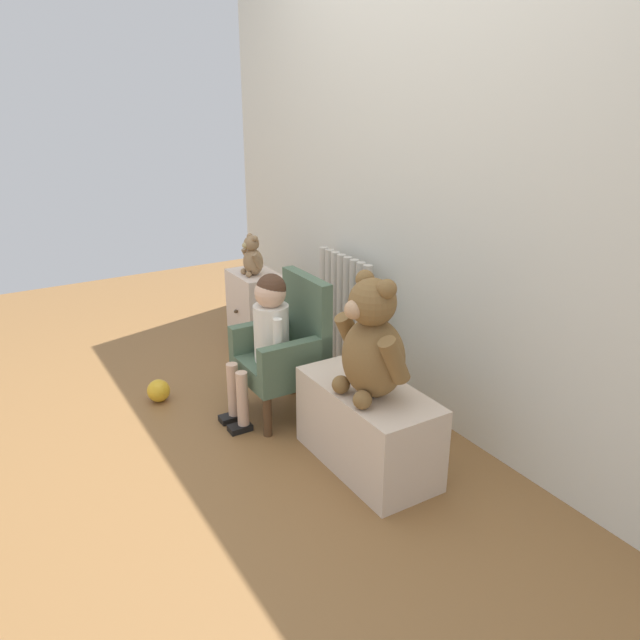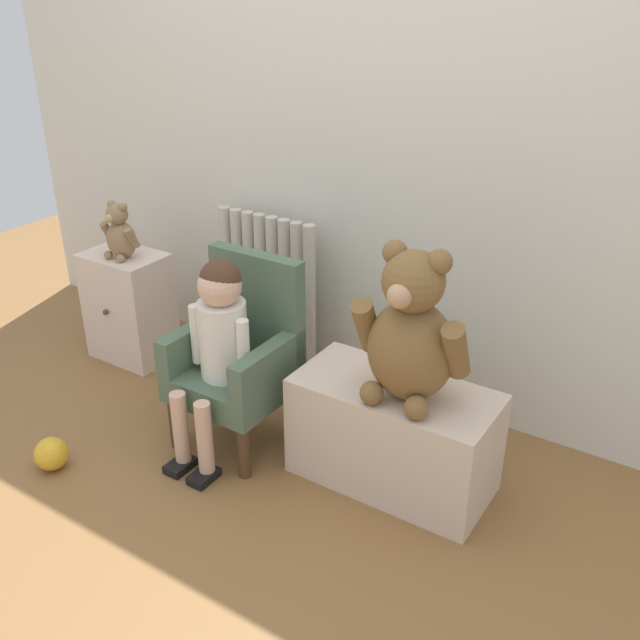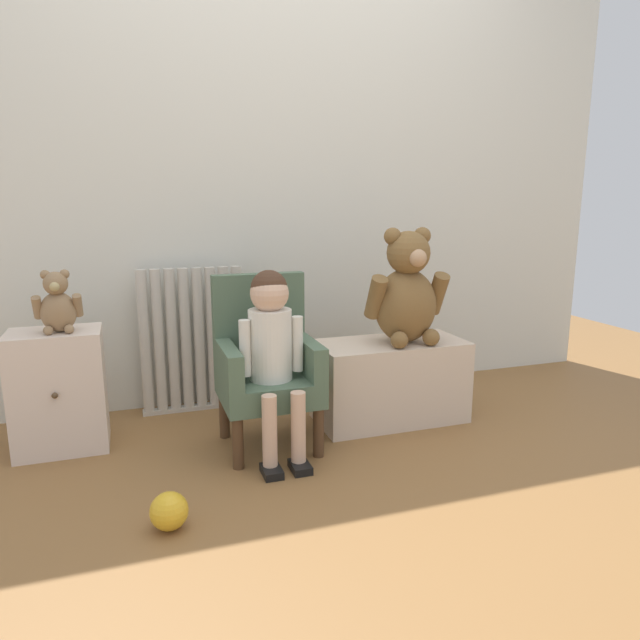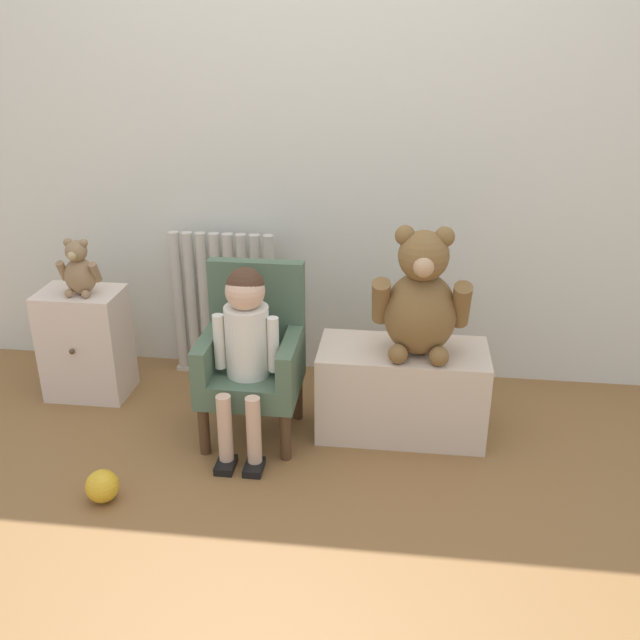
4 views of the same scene
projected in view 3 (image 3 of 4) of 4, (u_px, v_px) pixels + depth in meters
The scene contains 10 objects.
ground_plane at pixel (354, 492), 1.99m from camera, with size 6.00×6.00×0.00m, color brown.
back_wall at pixel (270, 158), 2.78m from camera, with size 3.80×0.05×2.40m, color silver.
radiator at pixel (193, 341), 2.71m from camera, with size 0.50×0.05×0.69m.
small_dresser at pixel (59, 391), 2.29m from camera, with size 0.35×0.27×0.49m.
child_armchair at pixel (266, 364), 2.33m from camera, with size 0.38×0.37×0.70m.
child_figure at pixel (272, 337), 2.20m from camera, with size 0.25×0.35×0.74m.
low_bench at pixel (390, 381), 2.61m from camera, with size 0.67×0.32×0.37m, color beige.
large_teddy_bear at pixel (407, 293), 2.52m from camera, with size 0.37×0.26×0.51m.
small_teddy_bear at pixel (58, 305), 2.21m from camera, with size 0.18×0.12×0.24m.
toy_ball at pixel (169, 511), 1.76m from camera, with size 0.12×0.12×0.12m, color gold.
Camera 3 is at (-0.70, -1.69, 1.00)m, focal length 32.00 mm.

